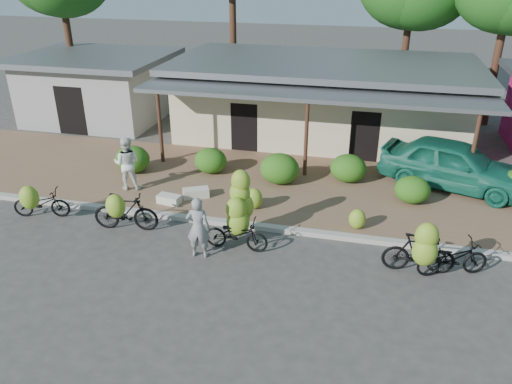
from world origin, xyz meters
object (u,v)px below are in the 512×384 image
at_px(bike_right, 421,251).
at_px(bystander, 127,163).
at_px(bike_center, 238,219).
at_px(bike_far_right, 453,258).
at_px(vendor, 198,228).
at_px(sack_far, 169,199).
at_px(bike_far_left, 39,202).
at_px(bike_left, 124,211).
at_px(teal_van, 454,164).
at_px(sack_near, 196,193).

xyz_separation_m(bike_right, bystander, (-9.47, 2.91, 0.31)).
relative_size(bike_center, bike_right, 1.17).
xyz_separation_m(bike_far_right, bystander, (-10.30, 2.65, 0.56)).
bearing_deg(bike_far_right, bike_right, 87.74).
relative_size(vendor, bystander, 0.95).
bearing_deg(bystander, bike_center, 139.97).
distance_m(bike_right, sack_far, 7.99).
distance_m(bike_far_left, bike_left, 2.94).
bearing_deg(bike_center, vendor, 132.95).
xyz_separation_m(bike_far_left, bike_right, (11.25, -0.46, 0.18)).
distance_m(bike_left, bike_far_right, 9.15).
bearing_deg(bike_center, bike_far_right, -91.11).
xyz_separation_m(bike_far_right, sack_far, (-8.51, 1.89, -0.23)).
bearing_deg(teal_van, bike_center, 149.03).
relative_size(bike_left, bike_center, 0.92).
bearing_deg(vendor, sack_far, -59.07).
bearing_deg(bike_far_right, vendor, 76.30).
xyz_separation_m(bike_left, vendor, (2.58, -0.78, 0.23)).
xyz_separation_m(bike_far_right, sack_near, (-7.82, 2.52, -0.22)).
bearing_deg(sack_far, bike_far_right, -12.49).
distance_m(bike_far_left, bike_center, 6.40).
distance_m(bike_left, teal_van, 11.04).
relative_size(bike_left, sack_far, 2.68).
xyz_separation_m(bike_right, teal_van, (1.36, 5.67, 0.22)).
height_order(bike_right, vendor, vendor).
xyz_separation_m(vendor, teal_van, (7.09, 6.10, 0.08)).
bearing_deg(bike_center, bystander, 61.40).
bearing_deg(vendor, bike_left, -23.07).
xyz_separation_m(bike_center, teal_van, (6.22, 5.29, 0.13)).
bearing_deg(bike_left, bike_center, -97.06).
xyz_separation_m(vendor, bystander, (-3.73, 3.34, 0.17)).
distance_m(bike_center, sack_near, 3.26).
relative_size(sack_far, bystander, 0.40).
height_order(sack_far, bystander, bystander).
bearing_deg(bike_far_left, bike_right, -105.03).
height_order(sack_near, bystander, bystander).
bearing_deg(bike_far_left, teal_van, -80.24).
bearing_deg(bike_center, bike_left, 90.60).
distance_m(bike_far_left, vendor, 5.60).
height_order(bike_left, vendor, vendor).
bearing_deg(bike_left, bike_far_left, 80.37).
relative_size(vendor, teal_van, 0.36).
xyz_separation_m(bike_far_left, vendor, (5.52, -0.89, 0.33)).
relative_size(bike_center, sack_far, 2.90).
distance_m(bike_center, vendor, 1.20).
xyz_separation_m(bike_right, vendor, (-5.74, -0.43, 0.15)).
bearing_deg(vendor, teal_van, -145.46).
distance_m(bike_left, bike_right, 8.32).
bearing_deg(teal_van, bike_left, 137.45).
bearing_deg(bike_left, sack_far, -26.95).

